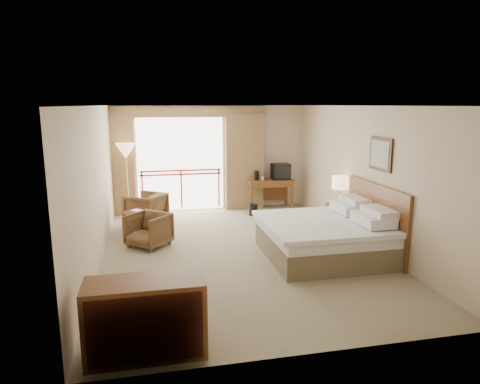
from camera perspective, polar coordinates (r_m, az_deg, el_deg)
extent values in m
plane|color=gray|center=(8.17, -0.15, -7.87)|extent=(7.00, 7.00, 0.00)
plane|color=white|center=(7.70, -0.16, 11.43)|extent=(7.00, 7.00, 0.00)
plane|color=beige|center=(11.23, -3.87, 4.55)|extent=(5.00, 0.00, 5.00)
plane|color=beige|center=(4.55, 9.06, -6.09)|extent=(5.00, 0.00, 5.00)
plane|color=beige|center=(7.71, -18.65, 0.74)|extent=(0.00, 7.00, 7.00)
plane|color=beige|center=(8.68, 16.21, 2.04)|extent=(0.00, 7.00, 7.00)
plane|color=white|center=(11.15, -7.92, 3.63)|extent=(2.40, 0.00, 2.40)
cube|color=#B2210F|center=(11.16, -7.88, 2.35)|extent=(2.09, 0.03, 0.04)
cube|color=#B2210F|center=(11.15, -7.89, 2.86)|extent=(2.09, 0.03, 0.04)
cube|color=#B2210F|center=(11.21, -12.87, 0.12)|extent=(0.04, 0.03, 1.00)
cube|color=#B2210F|center=(11.23, -7.82, 0.34)|extent=(0.04, 0.03, 1.00)
cube|color=#B2210F|center=(11.35, -2.83, 0.54)|extent=(0.04, 0.03, 1.00)
cube|color=brown|center=(11.02, -16.48, 3.44)|extent=(1.00, 0.26, 2.50)
cube|color=brown|center=(11.25, 0.55, 4.07)|extent=(1.00, 0.26, 2.50)
cube|color=brown|center=(10.94, -8.08, 10.58)|extent=(4.40, 0.22, 0.28)
cube|color=silver|center=(11.38, 2.67, 9.71)|extent=(0.50, 0.04, 0.50)
cube|color=brown|center=(7.98, 11.08, -7.05)|extent=(2.05, 2.00, 0.40)
cube|color=white|center=(7.89, 11.16, -4.98)|extent=(2.01, 1.96, 0.22)
cube|color=white|center=(7.84, 10.86, -4.10)|extent=(2.09, 2.06, 0.08)
cube|color=white|center=(7.73, 17.34, -3.48)|extent=(0.50, 0.75, 0.18)
cube|color=white|center=(8.50, 14.39, -1.98)|extent=(0.50, 0.75, 0.18)
cube|color=white|center=(7.77, 18.23, -2.56)|extent=(0.40, 0.70, 0.14)
cube|color=white|center=(8.54, 15.21, -1.14)|extent=(0.40, 0.70, 0.14)
cube|color=#5F3115|center=(8.30, 17.64, -3.43)|extent=(0.06, 2.10, 1.30)
cube|color=black|center=(8.09, 18.26, 4.83)|extent=(0.03, 0.72, 0.60)
cube|color=silver|center=(8.08, 18.13, 4.83)|extent=(0.01, 0.60, 0.48)
cube|color=#5F3115|center=(9.42, 13.08, -3.50)|extent=(0.44, 0.53, 0.63)
cylinder|color=tan|center=(9.38, 13.05, -1.33)|extent=(0.14, 0.14, 0.04)
cylinder|color=tan|center=(9.35, 13.10, -0.28)|extent=(0.03, 0.03, 0.35)
cylinder|color=#FFE5B2|center=(9.30, 13.17, 1.25)|extent=(0.33, 0.33, 0.27)
cube|color=black|center=(9.19, 13.29, -1.62)|extent=(0.21, 0.19, 0.08)
cube|color=#5F3115|center=(11.28, 3.95, 1.55)|extent=(1.20, 0.58, 0.05)
cube|color=#5F3115|center=(10.98, 1.52, -0.78)|extent=(0.06, 0.06, 0.74)
cube|color=#5F3115|center=(11.28, 6.97, -0.53)|extent=(0.06, 0.06, 0.74)
cube|color=#5F3115|center=(11.45, 0.93, -0.26)|extent=(0.06, 0.06, 0.74)
cube|color=#5F3115|center=(11.74, 6.18, -0.03)|extent=(0.06, 0.06, 0.74)
cube|color=#5F3115|center=(11.57, 3.59, 0.25)|extent=(1.10, 0.03, 0.55)
cube|color=#5F3115|center=(11.04, 4.32, 0.91)|extent=(1.10, 0.03, 0.12)
cube|color=black|center=(11.32, 5.43, 2.74)|extent=(0.46, 0.35, 0.42)
cube|color=black|center=(11.16, 5.70, 2.60)|extent=(0.42, 0.02, 0.33)
cylinder|color=black|center=(11.16, 2.23, 2.22)|extent=(0.15, 0.15, 0.25)
cylinder|color=white|center=(11.16, 3.04, 1.82)|extent=(0.08, 0.08, 0.10)
cylinder|color=black|center=(10.69, 1.78, -2.40)|extent=(0.26, 0.26, 0.28)
imported|color=#4D351F|center=(10.22, -12.36, -4.14)|extent=(1.10, 1.09, 0.72)
imported|color=#4D351F|center=(8.62, -12.02, -7.07)|extent=(1.01, 1.01, 0.66)
cylinder|color=black|center=(9.17, -13.99, -2.73)|extent=(0.48, 0.48, 0.04)
cylinder|color=black|center=(9.23, -13.92, -4.23)|extent=(0.06, 0.06, 0.48)
cylinder|color=black|center=(9.30, -13.84, -5.66)|extent=(0.35, 0.35, 0.03)
imported|color=white|center=(9.16, -14.00, -2.61)|extent=(0.30, 0.31, 0.02)
cylinder|color=tan|center=(10.91, -14.57, -3.14)|extent=(0.29, 0.29, 0.03)
cylinder|color=tan|center=(10.75, -14.78, 0.85)|extent=(0.03, 0.03, 1.58)
cone|color=#FFE5B2|center=(10.63, -15.01, 5.31)|extent=(0.46, 0.46, 0.37)
cube|color=#5F3115|center=(4.98, -12.45, -16.06)|extent=(1.30, 0.54, 0.86)
cube|color=black|center=(4.74, -12.46, -17.56)|extent=(1.19, 0.02, 0.76)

